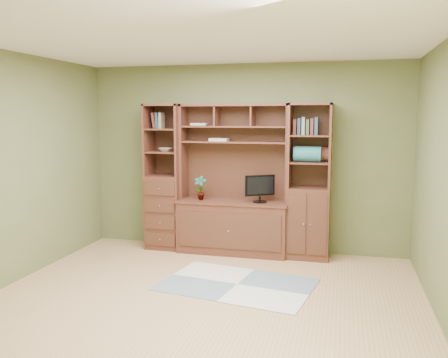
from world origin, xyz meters
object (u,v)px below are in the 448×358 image
(center_hutch, at_px, (233,179))
(right_tower, at_px, (309,182))
(left_tower, at_px, (165,177))
(monitor, at_px, (260,184))

(center_hutch, relative_size, right_tower, 1.00)
(left_tower, xyz_separation_m, right_tower, (2.02, 0.00, 0.00))
(center_hutch, relative_size, left_tower, 1.00)
(monitor, bearing_deg, left_tower, 145.49)
(right_tower, bearing_deg, left_tower, 180.00)
(center_hutch, height_order, right_tower, same)
(right_tower, bearing_deg, center_hutch, -177.77)
(left_tower, relative_size, right_tower, 1.00)
(center_hutch, bearing_deg, left_tower, 177.71)
(center_hutch, distance_m, left_tower, 1.00)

